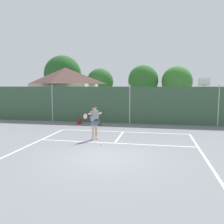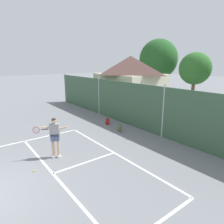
{
  "view_description": "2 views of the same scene",
  "coord_description": "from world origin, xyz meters",
  "views": [
    {
      "loc": [
        2.13,
        -9.08,
        2.94
      ],
      "look_at": [
        -0.69,
        5.28,
        1.3
      ],
      "focal_mm": 37.34,
      "sensor_mm": 36.0,
      "label": 1
    },
    {
      "loc": [
        6.91,
        0.1,
        4.24
      ],
      "look_at": [
        -1.96,
        6.86,
        1.41
      ],
      "focal_mm": 32.02,
      "sensor_mm": 36.0,
      "label": 2
    }
  ],
  "objects": [
    {
      "name": "court_markings",
      "position": [
        0.0,
        0.65,
        0.0
      ],
      "size": [
        8.3,
        11.1,
        0.01
      ],
      "color": "white",
      "rests_on": "ground"
    },
    {
      "name": "chainlink_fence",
      "position": [
        -0.0,
        9.0,
        1.45
      ],
      "size": [
        26.09,
        0.09,
        3.04
      ],
      "color": "#38563D",
      "rests_on": "ground"
    },
    {
      "name": "clubhouse_building",
      "position": [
        -6.78,
        12.62,
        2.44
      ],
      "size": [
        5.82,
        4.9,
        4.72
      ],
      "color": "beige",
      "rests_on": "ground"
    },
    {
      "name": "treeline_backdrop",
      "position": [
        -2.86,
        20.9,
        3.86
      ],
      "size": [
        26.38,
        4.53,
        7.01
      ],
      "color": "brown",
      "rests_on": "ground"
    },
    {
      "name": "tennis_player",
      "position": [
        -1.25,
        3.12,
        1.11
      ],
      "size": [
        0.72,
        1.3,
        1.85
      ],
      "color": "silver",
      "rests_on": "ground"
    },
    {
      "name": "tennis_ball",
      "position": [
        -0.59,
        1.95,
        0.03
      ],
      "size": [
        0.07,
        0.07,
        0.07
      ],
      "primitive_type": "sphere",
      "color": "#CCE033",
      "rests_on": "ground"
    },
    {
      "name": "backpack_red",
      "position": [
        -3.79,
        7.87,
        0.19
      ],
      "size": [
        0.33,
        0.32,
        0.46
      ],
      "color": "maroon",
      "rests_on": "ground"
    },
    {
      "name": "backpack_olive",
      "position": [
        -2.16,
        7.63,
        0.19
      ],
      "size": [
        0.32,
        0.31,
        0.46
      ],
      "color": "#566038",
      "rests_on": "ground"
    }
  ]
}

